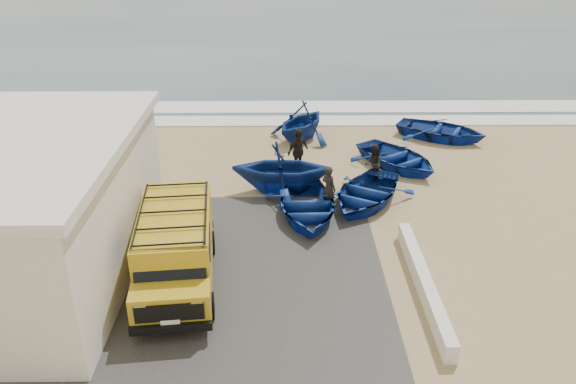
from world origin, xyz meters
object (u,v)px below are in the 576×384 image
object	(u,v)px
boat_near_right	(366,193)
boat_far_right	(441,130)
fisherman_back	(298,151)
boat_mid_right	(397,158)
boat_far_left	(301,121)
boat_near_left	(307,206)
van	(176,246)
fisherman_front	(329,188)
fisherman_middle	(373,164)
boat_mid_left	(282,168)
parapet	(424,283)

from	to	relation	value
boat_near_right	boat_far_right	xyz separation A→B (m)	(4.58, 6.81, 0.01)
boat_far_right	fisherman_back	xyz separation A→B (m)	(-7.04, -3.95, 0.53)
boat_mid_right	boat_far_left	world-z (taller)	boat_far_left
boat_near_left	boat_far_right	size ratio (longest dim) A/B	0.99
van	fisherman_front	bearing A→B (deg)	37.76
boat_near_left	fisherman_back	bearing A→B (deg)	91.11
van	boat_near_right	xyz separation A→B (m)	(6.18, 4.97, -0.77)
boat_near_right	boat_mid_right	world-z (taller)	boat_near_right
boat_mid_right	fisherman_middle	distance (m)	1.99
boat_far_right	boat_near_left	bearing A→B (deg)	169.08
boat_mid_left	boat_mid_right	distance (m)	5.51
boat_near_left	boat_mid_left	bearing A→B (deg)	111.13
boat_near_right	fisherman_middle	distance (m)	2.02
boat_far_left	boat_mid_left	bearing A→B (deg)	-67.03
boat_near_right	boat_far_right	world-z (taller)	boat_far_right
boat_near_left	boat_mid_left	xyz separation A→B (m)	(-0.90, 2.09, 0.58)
boat_near_left	boat_far_right	xyz separation A→B (m)	(6.82, 7.84, 0.00)
van	boat_mid_right	xyz separation A→B (m)	(8.00, 8.37, -0.77)
fisherman_front	fisherman_back	bearing A→B (deg)	-27.81
boat_mid_right	boat_far_right	world-z (taller)	boat_far_right
boat_far_left	boat_far_right	world-z (taller)	boat_far_left
boat_mid_right	fisherman_middle	bearing A→B (deg)	-164.80
boat_mid_right	fisherman_front	distance (m)	5.02
parapet	boat_far_right	distance (m)	12.87
boat_far_left	fisherman_middle	bearing A→B (deg)	-28.33
van	boat_near_right	size ratio (longest dim) A/B	1.29
boat_near_right	boat_mid_left	distance (m)	3.37
van	fisherman_back	bearing A→B (deg)	58.57
boat_far_left	fisherman_back	size ratio (longest dim) A/B	1.83
parapet	van	world-z (taller)	van
van	boat_mid_left	bearing A→B (deg)	57.24
parapet	fisherman_back	xyz separation A→B (m)	(-3.39, 8.40, 0.69)
boat_mid_left	boat_far_left	distance (m)	5.79
boat_near_left	boat_mid_right	world-z (taller)	boat_near_left
boat_far_right	fisherman_front	xyz separation A→B (m)	(-6.01, -7.23, 0.39)
fisherman_front	boat_far_right	bearing A→B (deg)	-85.00
boat_mid_left	boat_far_left	bearing A→B (deg)	-7.26
boat_mid_left	fisherman_front	bearing A→B (deg)	-128.94
boat_far_right	fisherman_back	world-z (taller)	fisherman_back
boat_near_right	fisherman_back	size ratio (longest dim) A/B	2.15
boat_far_right	boat_mid_right	bearing A→B (deg)	171.07
boat_near_right	boat_mid_left	world-z (taller)	boat_mid_left
boat_near_left	fisherman_back	size ratio (longest dim) A/B	2.17
boat_far_right	boat_mid_left	bearing A→B (deg)	156.78
van	fisherman_middle	bearing A→B (deg)	39.65
van	fisherman_back	distance (m)	8.68
boat_far_right	van	bearing A→B (deg)	167.72
van	fisherman_middle	world-z (taller)	van
boat_near_right	boat_far_left	xyz separation A→B (m)	(-2.21, 6.79, 0.50)
boat_mid_left	boat_far_right	size ratio (longest dim) A/B	0.91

